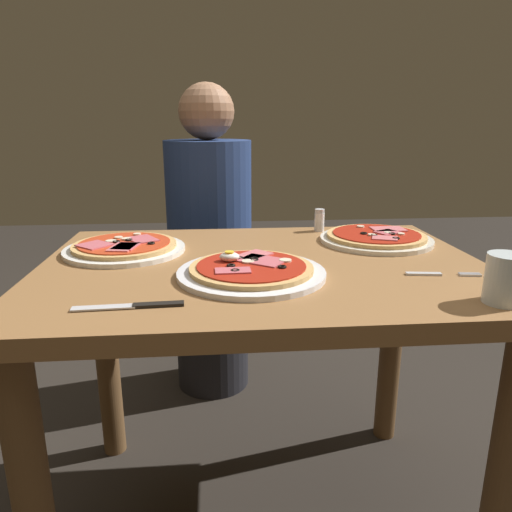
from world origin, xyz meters
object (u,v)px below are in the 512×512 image
knife (137,306)px  diner_person (210,252)px  pizza_foreground (251,270)px  water_glass_near (505,282)px  fork (437,274)px  pizza_across_left (125,247)px  salt_shaker (319,220)px  dining_table (263,314)px  pizza_across_right (376,238)px

knife → diner_person: bearing=82.8°
pizza_foreground → diner_person: bearing=96.7°
pizza_foreground → water_glass_near: bearing=-24.0°
pizza_foreground → fork: size_ratio=2.01×
pizza_across_left → salt_shaker: (0.54, 0.19, 0.02)m
knife → salt_shaker: (0.46, 0.57, 0.03)m
fork → salt_shaker: 0.47m
knife → diner_person: 0.99m
fork → diner_person: 0.99m
dining_table → knife: (-0.25, -0.26, 0.13)m
pizza_foreground → pizza_across_left: (-0.30, 0.22, -0.00)m
pizza_foreground → water_glass_near: water_glass_near is taller
fork → dining_table: bearing=160.4°
dining_table → pizza_foreground: pizza_foreground is taller
pizza_across_right → salt_shaker: size_ratio=4.54×
pizza_across_right → knife: (-0.58, -0.43, -0.01)m
pizza_across_left → salt_shaker: salt_shaker is taller
pizza_foreground → fork: bearing=-4.5°
dining_table → pizza_foreground: size_ratio=3.25×
diner_person → dining_table: bearing=100.4°
dining_table → pizza_foreground: (-0.04, -0.10, 0.14)m
pizza_foreground → water_glass_near: 0.49m
water_glass_near → dining_table: bearing=144.1°
pizza_across_right → water_glass_near: water_glass_near is taller
diner_person → pizza_across_left: bearing=70.5°
dining_table → pizza_across_left: (-0.34, 0.12, 0.14)m
pizza_across_right → diner_person: (-0.46, 0.54, -0.18)m
pizza_across_right → salt_shaker: 0.19m
dining_table → pizza_across_left: 0.39m
salt_shaker → water_glass_near: bearing=-71.5°
water_glass_near → fork: (-0.04, 0.17, -0.04)m
dining_table → diner_person: bearing=100.4°
pizza_foreground → fork: (0.40, -0.03, -0.01)m
pizza_foreground → diner_person: size_ratio=0.27×
salt_shaker → diner_person: bearing=130.0°
dining_table → water_glass_near: (0.41, -0.29, 0.17)m
pizza_across_left → water_glass_near: water_glass_near is taller
pizza_foreground → pizza_across_right: 0.45m
knife → salt_shaker: size_ratio=2.92×
pizza_foreground → salt_shaker: salt_shaker is taller
pizza_across_right → diner_person: 0.73m
fork → salt_shaker: bearing=109.7°
water_glass_near → fork: 0.18m
knife → pizza_across_left: bearing=102.7°
dining_table → diner_person: size_ratio=0.88×
dining_table → fork: fork is taller
dining_table → salt_shaker: bearing=57.3°
pizza_across_right → pizza_foreground: bearing=-143.8°
pizza_foreground → pizza_across_right: pizza_foreground is taller
dining_table → pizza_across_left: size_ratio=3.43×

